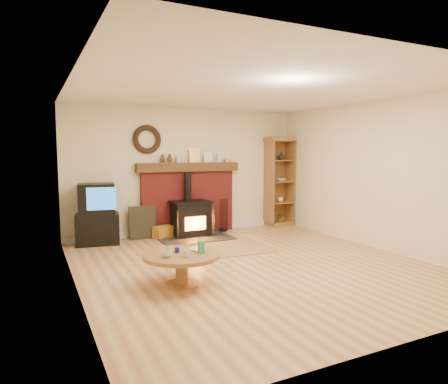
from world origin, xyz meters
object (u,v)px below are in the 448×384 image
wood_stove (191,220)px  curio_cabinet (279,182)px  coffee_table (182,259)px  tv_unit (97,215)px

wood_stove → curio_cabinet: size_ratio=0.69×
coffee_table → wood_stove: bearing=66.3°
curio_cabinet → coffee_table: curio_cabinet is taller
wood_stove → tv_unit: size_ratio=1.24×
wood_stove → tv_unit: wood_stove is taller
wood_stove → tv_unit: (-1.78, 0.20, 0.19)m
curio_cabinet → wood_stove: bearing=-172.9°
tv_unit → coffee_table: size_ratio=1.14×
tv_unit → coffee_table: bearing=-78.1°
curio_cabinet → coffee_table: bearing=-139.4°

